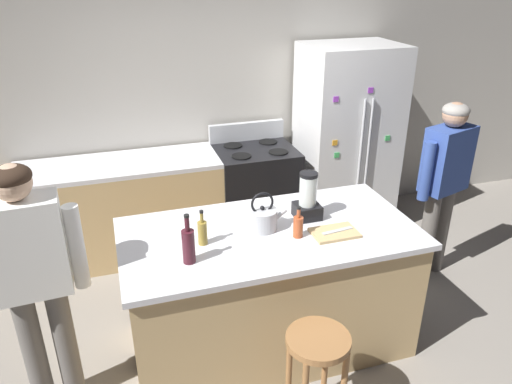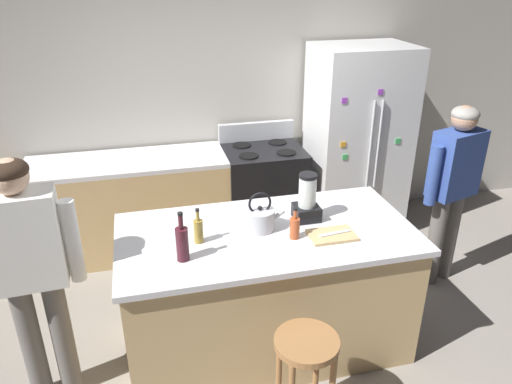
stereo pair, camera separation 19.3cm
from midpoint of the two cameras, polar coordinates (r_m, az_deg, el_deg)
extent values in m
plane|color=gray|center=(3.80, 2.66, -16.97)|extent=(14.00, 14.00, 0.00)
cube|color=#BCB7AD|center=(4.86, -3.59, 10.89)|extent=(8.00, 0.10, 2.70)
cube|color=tan|center=(3.51, 2.81, -11.54)|extent=(1.90, 0.93, 0.90)
cube|color=silver|center=(3.25, 2.98, -4.92)|extent=(1.96, 0.99, 0.04)
cube|color=tan|center=(4.73, -11.97, -1.75)|extent=(2.00, 0.64, 0.90)
cube|color=silver|center=(4.54, -12.49, 3.52)|extent=(2.00, 0.64, 0.04)
cube|color=silver|center=(4.98, 12.75, 5.67)|extent=(0.90, 0.70, 1.87)
cylinder|color=#B7BABF|center=(4.63, 14.38, 5.21)|extent=(0.02, 0.02, 0.84)
cylinder|color=#B7BABF|center=(4.66, 15.26, 5.27)|extent=(0.02, 0.02, 0.84)
cube|color=#3FB259|center=(4.77, 17.35, 5.69)|extent=(0.05, 0.01, 0.05)
cube|color=orange|center=(4.51, 11.34, 5.44)|extent=(0.05, 0.01, 0.05)
cube|color=#3FB259|center=(4.57, 11.54, 3.99)|extent=(0.05, 0.01, 0.05)
cube|color=purple|center=(4.53, 15.54, 11.16)|extent=(0.05, 0.01, 0.05)
cube|color=purple|center=(4.39, 11.54, 10.39)|extent=(0.05, 0.01, 0.05)
cube|color=black|center=(4.85, 1.99, -0.23)|extent=(0.76, 0.64, 0.94)
cube|color=black|center=(4.59, 3.08, -2.44)|extent=(0.60, 0.01, 0.24)
cube|color=#B7BABF|center=(4.90, 1.16, 7.10)|extent=(0.76, 0.06, 0.18)
cylinder|color=black|center=(4.49, 0.38, 4.22)|extent=(0.18, 0.18, 0.01)
cylinder|color=black|center=(4.58, 4.76, 4.59)|extent=(0.18, 0.18, 0.01)
cylinder|color=black|center=(4.76, -0.51, 5.47)|extent=(0.18, 0.18, 0.01)
cylinder|color=black|center=(4.85, 3.65, 5.80)|extent=(0.18, 0.18, 0.01)
cylinder|color=#66605B|center=(3.39, -23.18, -15.89)|extent=(0.14, 0.14, 0.85)
cylinder|color=#66605B|center=(3.37, -20.06, -15.60)|extent=(0.14, 0.14, 0.85)
cube|color=white|center=(2.99, -23.78, -5.20)|extent=(0.41, 0.24, 0.58)
cylinder|color=white|center=(2.98, -18.87, -5.46)|extent=(0.10, 0.10, 0.52)
sphere|color=#D8AD8C|center=(2.83, -25.13, 1.63)|extent=(0.21, 0.21, 0.20)
ellipsoid|color=#332319|center=(2.81, -25.26, 2.29)|extent=(0.22, 0.22, 0.12)
cylinder|color=#66605B|center=(4.60, 22.76, -4.64)|extent=(0.16, 0.16, 0.82)
cylinder|color=#66605B|center=(4.47, 21.34, -5.28)|extent=(0.16, 0.16, 0.82)
cube|color=#334C99|center=(4.26, 23.53, 3.05)|extent=(0.45, 0.33, 0.55)
cylinder|color=#334C99|center=(4.47, 25.37, 3.02)|extent=(0.11, 0.11, 0.49)
cylinder|color=#334C99|center=(4.08, 21.29, 1.79)|extent=(0.11, 0.11, 0.49)
sphere|color=tan|center=(4.14, 24.41, 7.82)|extent=(0.25, 0.25, 0.20)
ellipsoid|color=gray|center=(4.13, 24.50, 8.28)|extent=(0.26, 0.26, 0.12)
cylinder|color=#9E6B3D|center=(2.79, 7.99, -17.03)|extent=(0.36, 0.36, 0.04)
cylinder|color=#9E6B3D|center=(3.08, 4.58, -20.87)|extent=(0.04, 0.04, 0.66)
cylinder|color=#9E6B3D|center=(3.15, 8.89, -19.96)|extent=(0.04, 0.04, 0.66)
cube|color=black|center=(3.40, 7.52, -2.39)|extent=(0.17, 0.17, 0.10)
cylinder|color=silver|center=(3.33, 7.67, -0.01)|extent=(0.12, 0.12, 0.21)
cylinder|color=black|center=(3.28, 7.78, 1.86)|extent=(0.12, 0.12, 0.02)
cylinder|color=#471923|center=(2.91, -6.71, -6.11)|extent=(0.08, 0.08, 0.21)
cylinder|color=#471923|center=(2.84, -6.86, -3.52)|extent=(0.03, 0.03, 0.09)
cylinder|color=black|center=(2.81, -6.91, -2.57)|extent=(0.03, 0.03, 0.02)
cylinder|color=olive|center=(3.09, -4.95, -4.62)|extent=(0.06, 0.06, 0.15)
cylinder|color=olive|center=(3.04, -5.02, -2.82)|extent=(0.02, 0.02, 0.07)
cylinder|color=black|center=(3.02, -5.05, -2.14)|extent=(0.03, 0.03, 0.02)
cylinder|color=#B24C26|center=(3.15, 6.29, -4.25)|extent=(0.06, 0.06, 0.14)
cylinder|color=#B24C26|center=(3.10, 6.38, -2.64)|extent=(0.02, 0.02, 0.06)
cylinder|color=black|center=(3.08, 6.41, -2.02)|extent=(0.03, 0.03, 0.02)
cylinder|color=#B7BABF|center=(3.24, 2.15, -3.24)|extent=(0.20, 0.20, 0.14)
sphere|color=black|center=(3.20, 2.18, -1.90)|extent=(0.03, 0.03, 0.03)
cylinder|color=#B7BABF|center=(3.26, 4.36, -2.65)|extent=(0.09, 0.03, 0.08)
torus|color=black|center=(3.18, 2.19, -1.34)|extent=(0.16, 0.02, 0.16)
cube|color=tan|center=(3.23, 10.55, -5.00)|extent=(0.30, 0.20, 0.02)
cube|color=#B7BABF|center=(3.23, 10.89, -4.75)|extent=(0.22, 0.06, 0.01)
camera|label=1|loc=(0.10, -88.39, 0.76)|focal=34.31mm
camera|label=2|loc=(0.10, 91.61, -0.76)|focal=34.31mm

